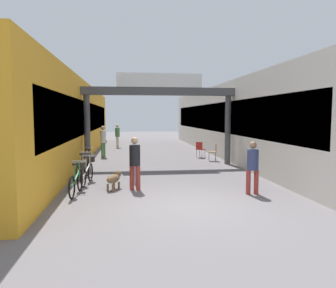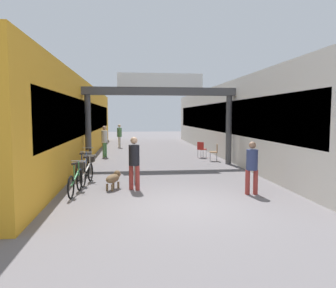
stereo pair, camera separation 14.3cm
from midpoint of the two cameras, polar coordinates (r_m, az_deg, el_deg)
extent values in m
plane|color=slate|center=(8.83, 3.23, -10.54)|extent=(80.00, 80.00, 0.00)
cube|color=gold|center=(19.73, -17.18, 3.86)|extent=(3.00, 26.00, 4.11)
cube|color=black|center=(19.51, -12.91, 4.55)|extent=(0.04, 23.40, 1.64)
cube|color=beige|center=(20.47, 12.22, 4.00)|extent=(3.00, 26.00, 4.11)
cube|color=black|center=(20.04, 8.20, 4.63)|extent=(0.04, 23.40, 1.64)
cylinder|color=#4C4C4F|center=(15.57, -13.50, 2.24)|extent=(0.28, 0.28, 3.31)
cylinder|color=#4C4C4F|center=(16.18, 10.79, 2.39)|extent=(0.28, 0.28, 3.31)
cube|color=#4C4C4F|center=(15.54, -1.13, 9.15)|extent=(7.40, 0.44, 0.36)
cube|color=white|center=(15.39, -1.06, 11.06)|extent=(3.96, 0.10, 0.64)
cylinder|color=#99332D|center=(10.57, -6.05, -5.79)|extent=(0.19, 0.19, 0.79)
cylinder|color=#99332D|center=(10.44, -4.95, -5.91)|extent=(0.19, 0.19, 0.79)
cylinder|color=black|center=(10.39, -5.53, -1.95)|extent=(0.47, 0.47, 0.65)
sphere|color=tan|center=(10.34, -5.55, 0.62)|extent=(0.31, 0.31, 0.22)
cylinder|color=#99332D|center=(10.17, 14.08, -6.47)|extent=(0.15, 0.15, 0.74)
cylinder|color=#99332D|center=(10.23, 15.39, -6.43)|extent=(0.15, 0.15, 0.74)
cylinder|color=navy|center=(10.09, 14.82, -2.67)|extent=(0.37, 0.37, 0.61)
sphere|color=#8C664C|center=(10.04, 14.88, -0.18)|extent=(0.23, 0.23, 0.21)
cylinder|color=#4C7F47|center=(18.80, -10.91, -1.06)|extent=(0.18, 0.18, 0.83)
cylinder|color=#4C7F47|center=(19.01, -10.60, -0.98)|extent=(0.18, 0.18, 0.83)
cylinder|color=silver|center=(18.84, -10.79, 1.27)|extent=(0.44, 0.44, 0.69)
sphere|color=tan|center=(18.82, -10.81, 2.76)|extent=(0.30, 0.30, 0.23)
cylinder|color=silver|center=(24.57, -8.33, 0.34)|extent=(0.17, 0.17, 0.80)
cylinder|color=silver|center=(24.33, -8.22, 0.30)|extent=(0.17, 0.17, 0.80)
cylinder|color=#4C7F47|center=(24.40, -8.30, 2.03)|extent=(0.41, 0.41, 0.66)
sphere|color=beige|center=(24.38, -8.31, 3.14)|extent=(0.27, 0.27, 0.23)
ellipsoid|color=brown|center=(10.63, -9.23, -5.96)|extent=(0.57, 0.75, 0.27)
sphere|color=brown|center=(10.88, -8.47, -5.18)|extent=(0.31, 0.31, 0.23)
sphere|color=white|center=(10.81, -8.71, -5.84)|extent=(0.22, 0.22, 0.17)
cylinder|color=brown|center=(10.90, -9.12, -7.01)|extent=(0.09, 0.09, 0.22)
cylinder|color=brown|center=(10.82, -8.27, -7.09)|extent=(0.09, 0.09, 0.22)
cylinder|color=brown|center=(10.55, -10.18, -7.43)|extent=(0.09, 0.09, 0.22)
cylinder|color=brown|center=(10.46, -9.31, -7.52)|extent=(0.09, 0.09, 0.22)
torus|color=black|center=(10.70, -14.79, -6.12)|extent=(0.10, 0.67, 0.67)
torus|color=black|center=(9.73, -16.15, -7.25)|extent=(0.10, 0.67, 0.67)
cube|color=#338C4C|center=(10.18, -15.46, -5.66)|extent=(0.11, 0.94, 0.34)
cylinder|color=#338C4C|center=(10.02, -15.65, -4.55)|extent=(0.03, 0.03, 0.42)
cube|color=black|center=(9.99, -15.68, -3.31)|extent=(0.12, 0.23, 0.05)
cylinder|color=#338C4C|center=(10.57, -14.91, -4.16)|extent=(0.03, 0.03, 0.46)
cylinder|color=gray|center=(10.54, -14.93, -2.87)|extent=(0.46, 0.07, 0.03)
cube|color=#332D28|center=(10.75, -14.67, -3.57)|extent=(0.26, 0.22, 0.20)
torus|color=black|center=(12.11, -13.03, -4.79)|extent=(0.13, 0.67, 0.67)
torus|color=black|center=(11.13, -14.24, -5.67)|extent=(0.13, 0.67, 0.67)
cube|color=beige|center=(11.59, -13.63, -4.34)|extent=(0.15, 0.94, 0.34)
cylinder|color=beige|center=(11.44, -13.79, -3.35)|extent=(0.04, 0.04, 0.42)
cube|color=black|center=(11.41, -13.82, -2.25)|extent=(0.13, 0.23, 0.05)
cylinder|color=beige|center=(11.99, -13.13, -3.05)|extent=(0.04, 0.04, 0.46)
cylinder|color=gray|center=(11.96, -13.15, -1.91)|extent=(0.46, 0.08, 0.03)
cube|color=#332D28|center=(12.17, -12.92, -2.55)|extent=(0.26, 0.23, 0.20)
torus|color=black|center=(13.20, -13.63, -4.00)|extent=(0.15, 0.67, 0.67)
torus|color=black|center=(12.24, -14.96, -4.73)|extent=(0.15, 0.67, 0.67)
cube|color=#234C9E|center=(12.69, -14.29, -3.55)|extent=(0.18, 0.94, 0.34)
cylinder|color=#234C9E|center=(12.55, -14.47, -2.63)|extent=(0.04, 0.04, 0.42)
cube|color=black|center=(12.52, -14.49, -1.63)|extent=(0.13, 0.23, 0.05)
cylinder|color=#234C9E|center=(13.09, -13.74, -2.39)|extent=(0.04, 0.04, 0.46)
cylinder|color=gray|center=(13.07, -13.76, -1.35)|extent=(0.46, 0.10, 0.03)
cube|color=#332D28|center=(13.27, -13.50, -1.94)|extent=(0.27, 0.24, 0.20)
torus|color=black|center=(14.88, -13.41, -2.99)|extent=(0.08, 0.67, 0.67)
torus|color=black|center=(13.87, -13.71, -3.57)|extent=(0.08, 0.67, 0.67)
cube|color=gold|center=(14.35, -13.57, -2.56)|extent=(0.08, 0.94, 0.34)
cylinder|color=gold|center=(14.21, -13.63, -1.74)|extent=(0.03, 0.03, 0.42)
cube|color=black|center=(14.18, -13.65, -0.86)|extent=(0.11, 0.22, 0.05)
cylinder|color=gold|center=(14.77, -13.46, -1.56)|extent=(0.03, 0.03, 0.46)
cylinder|color=gray|center=(14.75, -13.48, -0.64)|extent=(0.46, 0.05, 0.03)
cube|color=#332D28|center=(14.96, -13.41, -1.17)|extent=(0.25, 0.21, 0.20)
cylinder|color=gray|center=(11.27, -5.37, -4.78)|extent=(0.10, 0.10, 0.91)
sphere|color=gray|center=(11.19, -5.39, -2.33)|extent=(0.10, 0.10, 0.10)
cylinder|color=gray|center=(17.02, 7.60, -2.28)|extent=(0.04, 0.04, 0.45)
cylinder|color=gray|center=(17.36, 7.57, -2.14)|extent=(0.04, 0.04, 0.45)
cylinder|color=gray|center=(17.03, 8.74, -2.29)|extent=(0.04, 0.04, 0.45)
cylinder|color=gray|center=(17.37, 8.69, -2.15)|extent=(0.04, 0.04, 0.45)
cube|color=olive|center=(17.16, 8.16, -1.40)|extent=(0.48, 0.48, 0.04)
cube|color=olive|center=(17.15, 8.77, -0.68)|extent=(0.13, 0.40, 0.40)
cylinder|color=gray|center=(18.75, 5.97, -1.59)|extent=(0.04, 0.04, 0.45)
cylinder|color=gray|center=(18.59, 6.88, -1.66)|extent=(0.04, 0.04, 0.45)
cylinder|color=gray|center=(18.46, 5.44, -1.69)|extent=(0.04, 0.04, 0.45)
cylinder|color=gray|center=(18.29, 6.36, -1.76)|extent=(0.04, 0.04, 0.45)
cube|color=#B2231E|center=(18.49, 6.17, -0.92)|extent=(0.57, 0.57, 0.04)
cube|color=#B2231E|center=(18.32, 5.90, -0.29)|extent=(0.32, 0.30, 0.40)
camera|label=1|loc=(0.07, -89.67, 0.03)|focal=35.00mm
camera|label=2|loc=(0.07, 90.33, -0.03)|focal=35.00mm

